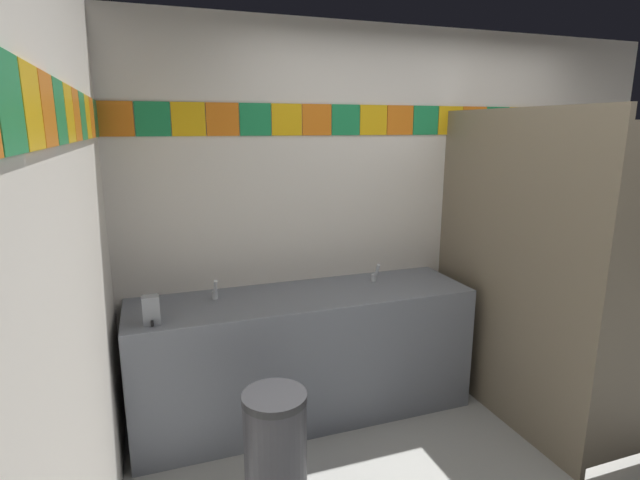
{
  "coord_description": "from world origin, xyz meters",
  "views": [
    {
      "loc": [
        -1.8,
        -1.67,
        1.88
      ],
      "look_at": [
        -0.9,
        0.87,
        1.26
      ],
      "focal_mm": 27.57,
      "sensor_mm": 36.0,
      "label": 1
    }
  ],
  "objects": [
    {
      "name": "wall_back",
      "position": [
        -0.0,
        1.51,
        1.28
      ],
      "size": [
        4.1,
        0.09,
        2.55
      ],
      "color": "silver",
      "rests_on": "ground_plane"
    },
    {
      "name": "wall_side",
      "position": [
        -2.09,
        -0.0,
        1.28
      ],
      "size": [
        0.09,
        2.94,
        2.55
      ],
      "color": "silver",
      "rests_on": "ground_plane"
    },
    {
      "name": "vanity_counter",
      "position": [
        -0.91,
        1.17,
        0.43
      ],
      "size": [
        2.18,
        0.6,
        0.84
      ],
      "color": "slate",
      "rests_on": "ground_plane"
    },
    {
      "name": "faucet_left",
      "position": [
        -1.45,
        1.26,
        0.89
      ],
      "size": [
        0.04,
        0.1,
        0.14
      ],
      "color": "silver",
      "rests_on": "vanity_counter"
    },
    {
      "name": "faucet_right",
      "position": [
        -0.36,
        1.26,
        0.89
      ],
      "size": [
        0.04,
        0.1,
        0.14
      ],
      "color": "silver",
      "rests_on": "vanity_counter"
    },
    {
      "name": "soap_dispenser",
      "position": [
        -1.83,
        0.99,
        0.91
      ],
      "size": [
        0.09,
        0.09,
        0.16
      ],
      "color": "gray",
      "rests_on": "vanity_counter"
    },
    {
      "name": "stall_divider",
      "position": [
        0.46,
        0.49,
        1.0
      ],
      "size": [
        0.92,
        1.45,
        1.99
      ],
      "color": "#726651",
      "rests_on": "ground_plane"
    },
    {
      "name": "toilet",
      "position": [
        0.83,
        1.1,
        0.3
      ],
      "size": [
        0.39,
        0.49,
        0.74
      ],
      "color": "white",
      "rests_on": "ground_plane"
    },
    {
      "name": "trash_bin",
      "position": [
        -1.29,
        0.46,
        0.3
      ],
      "size": [
        0.33,
        0.33,
        0.6
      ],
      "color": "#333338",
      "rests_on": "ground_plane"
    }
  ]
}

